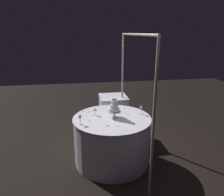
{
  "coord_description": "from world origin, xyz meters",
  "views": [
    {
      "loc": [
        3.18,
        -0.52,
        2.13
      ],
      "look_at": [
        0.0,
        0.0,
        1.13
      ],
      "focal_mm": 34.06,
      "sensor_mm": 36.0,
      "label": 1
    }
  ],
  "objects_px": {
    "decorative_arch": "(135,83)",
    "side_table": "(113,115)",
    "wine_glass_1": "(95,109)",
    "wine_glass_2": "(80,117)",
    "main_table": "(112,139)",
    "wine_glass_0": "(141,107)",
    "tiered_cake": "(114,108)"
  },
  "relations": [
    {
      "from": "tiered_cake",
      "to": "wine_glass_0",
      "type": "xyz_separation_m",
      "value": [
        -0.07,
        0.48,
        -0.05
      ]
    },
    {
      "from": "side_table",
      "to": "wine_glass_2",
      "type": "bearing_deg",
      "value": -30.67
    },
    {
      "from": "tiered_cake",
      "to": "wine_glass_0",
      "type": "height_order",
      "value": "tiered_cake"
    },
    {
      "from": "side_table",
      "to": "wine_glass_0",
      "type": "bearing_deg",
      "value": 18.82
    },
    {
      "from": "wine_glass_0",
      "to": "wine_glass_2",
      "type": "relative_size",
      "value": 0.98
    },
    {
      "from": "wine_glass_1",
      "to": "wine_glass_2",
      "type": "relative_size",
      "value": 0.8
    },
    {
      "from": "decorative_arch",
      "to": "main_table",
      "type": "height_order",
      "value": "decorative_arch"
    },
    {
      "from": "side_table",
      "to": "wine_glass_0",
      "type": "relative_size",
      "value": 5.17
    },
    {
      "from": "main_table",
      "to": "wine_glass_0",
      "type": "height_order",
      "value": "wine_glass_0"
    },
    {
      "from": "side_table",
      "to": "decorative_arch",
      "type": "bearing_deg",
      "value": 9.57
    },
    {
      "from": "decorative_arch",
      "to": "side_table",
      "type": "distance_m",
      "value": 1.39
    },
    {
      "from": "main_table",
      "to": "tiered_cake",
      "type": "relative_size",
      "value": 3.82
    },
    {
      "from": "side_table",
      "to": "wine_glass_1",
      "type": "relative_size",
      "value": 6.28
    },
    {
      "from": "decorative_arch",
      "to": "wine_glass_0",
      "type": "bearing_deg",
      "value": 115.21
    },
    {
      "from": "decorative_arch",
      "to": "side_table",
      "type": "bearing_deg",
      "value": -170.43
    },
    {
      "from": "wine_glass_2",
      "to": "wine_glass_0",
      "type": "bearing_deg",
      "value": 104.1
    },
    {
      "from": "decorative_arch",
      "to": "tiered_cake",
      "type": "relative_size",
      "value": 6.3
    },
    {
      "from": "main_table",
      "to": "wine_glass_1",
      "type": "distance_m",
      "value": 0.58
    },
    {
      "from": "tiered_cake",
      "to": "wine_glass_2",
      "type": "distance_m",
      "value": 0.59
    },
    {
      "from": "decorative_arch",
      "to": "wine_glass_1",
      "type": "distance_m",
      "value": 0.8
    },
    {
      "from": "tiered_cake",
      "to": "main_table",
      "type": "bearing_deg",
      "value": -80.63
    },
    {
      "from": "main_table",
      "to": "wine_glass_0",
      "type": "distance_m",
      "value": 0.74
    },
    {
      "from": "main_table",
      "to": "wine_glass_0",
      "type": "bearing_deg",
      "value": 97.95
    },
    {
      "from": "decorative_arch",
      "to": "wine_glass_1",
      "type": "xyz_separation_m",
      "value": [
        -0.15,
        -0.63,
        -0.47
      ]
    },
    {
      "from": "main_table",
      "to": "wine_glass_1",
      "type": "height_order",
      "value": "wine_glass_1"
    },
    {
      "from": "tiered_cake",
      "to": "wine_glass_1",
      "type": "relative_size",
      "value": 2.48
    },
    {
      "from": "main_table",
      "to": "decorative_arch",
      "type": "bearing_deg",
      "value": 90.18
    },
    {
      "from": "main_table",
      "to": "wine_glass_1",
      "type": "relative_size",
      "value": 9.48
    },
    {
      "from": "decorative_arch",
      "to": "side_table",
      "type": "height_order",
      "value": "decorative_arch"
    },
    {
      "from": "decorative_arch",
      "to": "wine_glass_2",
      "type": "bearing_deg",
      "value": -77.93
    },
    {
      "from": "wine_glass_1",
      "to": "wine_glass_2",
      "type": "bearing_deg",
      "value": -36.58
    },
    {
      "from": "decorative_arch",
      "to": "tiered_cake",
      "type": "bearing_deg",
      "value": -90.88
    }
  ]
}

